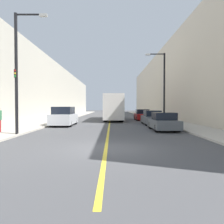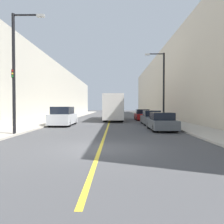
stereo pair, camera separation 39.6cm
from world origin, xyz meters
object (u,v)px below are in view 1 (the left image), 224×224
Objects in this scene: bus at (113,107)px; street_lamp_left at (18,66)px; parked_suv_left at (64,117)px; car_right_far at (142,115)px; street_lamp_right at (163,84)px; car_right_near at (163,122)px; traffic_light at (16,99)px; car_right_mid at (152,118)px.

street_lamp_left is at bearing -110.61° from bus.
parked_suv_left reaches higher than car_right_far.
bus is 9.39m from street_lamp_right.
parked_suv_left is 8.37m from street_lamp_left.
car_right_near is 11.07m from traffic_light.
parked_suv_left reaches higher than car_right_near.
traffic_light is at bearing -122.80° from car_right_far.
car_right_mid is 4.17m from street_lamp_right.
traffic_light is at bearing -139.74° from car_right_mid.
parked_suv_left is 7.98m from traffic_light.
car_right_near is 0.56× the size of street_lamp_right.
bus is 2.94× the size of car_right_near.
street_lamp_left is at bearing -163.30° from car_right_near.
bus is at bearing 115.70° from car_right_mid.
parked_suv_left is at bearing 79.61° from street_lamp_left.
car_right_mid is (9.03, 1.14, -0.20)m from parked_suv_left.
street_lamp_right is (1.40, 1.15, 3.76)m from car_right_mid.
street_lamp_right is (11.78, 9.69, -0.14)m from street_lamp_left.
street_lamp_left reaches higher than parked_suv_left.
car_right_far is at bearing -14.33° from bus.
bus is 1.63× the size of street_lamp_right.
parked_suv_left is at bearing -117.74° from bus.
car_right_near is (8.97, -4.29, -0.23)m from parked_suv_left.
car_right_mid is 1.08× the size of car_right_far.
traffic_light is (-10.45, -8.85, 1.74)m from car_right_mid.
street_lamp_right reaches higher than car_right_mid.
bus is at bearing 69.39° from street_lamp_left.
car_right_mid is 0.61× the size of street_lamp_right.
car_right_mid is at bearing 89.34° from car_right_near.
bus is 1.58× the size of street_lamp_left.
street_lamp_right is at bearing -53.07° from bus.
street_lamp_left is (-1.36, -7.39, 3.70)m from parked_suv_left.
bus is at bearing 69.55° from traffic_light.
bus is 18.26m from street_lamp_left.
car_right_near is 5.44m from car_right_mid.
car_right_mid is at bearing 40.26° from traffic_light.
car_right_far is (-0.01, 7.34, 0.01)m from car_right_mid.
car_right_near is 0.91× the size of car_right_mid.
car_right_near is at bearing -73.97° from bus.
parked_suv_left is 0.65× the size of street_lamp_right.
street_lamp_right is (1.46, 6.59, 3.79)m from car_right_near.
traffic_light is at bearing -101.30° from street_lamp_left.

